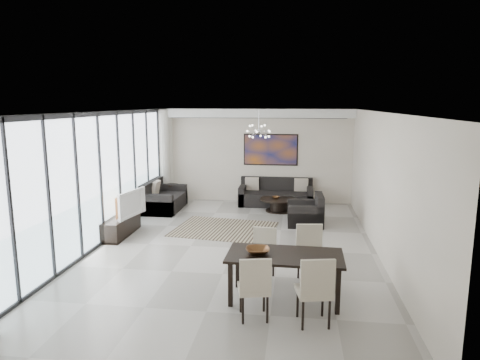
% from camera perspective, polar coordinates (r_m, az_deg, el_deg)
% --- Properties ---
extents(room_shell, '(6.00, 9.00, 2.90)m').
position_cam_1_polar(room_shell, '(8.90, 2.11, -0.32)').
color(room_shell, '#A8A39B').
rests_on(room_shell, ground).
extents(window_wall, '(0.37, 8.95, 2.90)m').
position_cam_1_polar(window_wall, '(9.78, -17.63, 0.26)').
color(window_wall, silver).
rests_on(window_wall, floor).
extents(soffit, '(5.98, 0.40, 0.26)m').
position_cam_1_polar(soffit, '(13.08, 1.91, 8.89)').
color(soffit, white).
rests_on(soffit, room_shell).
extents(painting, '(1.68, 0.04, 0.98)m').
position_cam_1_polar(painting, '(13.28, 4.11, 4.05)').
color(painting, '#A75617').
rests_on(painting, room_shell).
extents(chandelier, '(0.66, 0.66, 0.71)m').
position_cam_1_polar(chandelier, '(11.28, 2.53, 6.53)').
color(chandelier, silver).
rests_on(chandelier, room_shell).
extents(rug, '(2.63, 2.14, 0.01)m').
position_cam_1_polar(rug, '(10.66, -2.05, -6.53)').
color(rug, black).
rests_on(rug, floor).
extents(coffee_table, '(1.07, 1.07, 0.38)m').
position_cam_1_polar(coffee_table, '(12.37, 5.16, -3.20)').
color(coffee_table, black).
rests_on(coffee_table, floor).
extents(bowl_coffee, '(0.24, 0.24, 0.07)m').
position_cam_1_polar(bowl_coffee, '(12.28, 4.80, -2.35)').
color(bowl_coffee, brown).
rests_on(bowl_coffee, coffee_table).
extents(sofa_main, '(2.22, 0.91, 0.81)m').
position_cam_1_polar(sofa_main, '(13.10, 4.82, -2.16)').
color(sofa_main, black).
rests_on(sofa_main, floor).
extents(loveseat, '(0.95, 1.69, 0.85)m').
position_cam_1_polar(loveseat, '(12.68, -10.28, -2.64)').
color(loveseat, black).
rests_on(loveseat, floor).
extents(armchair, '(0.92, 0.97, 0.79)m').
position_cam_1_polar(armchair, '(11.12, 8.89, -4.51)').
color(armchair, black).
rests_on(armchair, floor).
extents(side_table, '(0.43, 0.43, 0.59)m').
position_cam_1_polar(side_table, '(13.46, -9.07, -1.37)').
color(side_table, black).
rests_on(side_table, floor).
extents(tv_console, '(0.41, 1.45, 0.45)m').
position_cam_1_polar(tv_console, '(10.49, -15.54, -5.93)').
color(tv_console, black).
rests_on(tv_console, floor).
extents(television, '(0.34, 1.08, 0.62)m').
position_cam_1_polar(television, '(10.37, -14.70, -3.02)').
color(television, gray).
rests_on(television, tv_console).
extents(dining_table, '(1.83, 0.95, 0.75)m').
position_cam_1_polar(dining_table, '(6.84, 6.00, -10.51)').
color(dining_table, black).
rests_on(dining_table, floor).
extents(dining_chair_sw, '(0.53, 0.53, 0.97)m').
position_cam_1_polar(dining_chair_sw, '(6.23, 1.96, -13.73)').
color(dining_chair_sw, '#BDAF9D').
rests_on(dining_chair_sw, floor).
extents(dining_chair_se, '(0.55, 0.55, 1.02)m').
position_cam_1_polar(dining_chair_se, '(6.15, 10.04, -13.85)').
color(dining_chair_se, '#BDAF9D').
rests_on(dining_chair_se, floor).
extents(dining_chair_nw, '(0.45, 0.45, 0.90)m').
position_cam_1_polar(dining_chair_nw, '(7.71, 3.21, -9.25)').
color(dining_chair_nw, '#BDAF9D').
rests_on(dining_chair_nw, floor).
extents(dining_chair_ne, '(0.51, 0.51, 0.99)m').
position_cam_1_polar(dining_chair_ne, '(7.64, 9.30, -9.09)').
color(dining_chair_ne, '#BDAF9D').
rests_on(dining_chair_ne, floor).
extents(bowl_dining, '(0.43, 0.43, 0.09)m').
position_cam_1_polar(bowl_dining, '(6.79, 2.38, -9.41)').
color(bowl_dining, brown).
rests_on(bowl_dining, dining_table).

